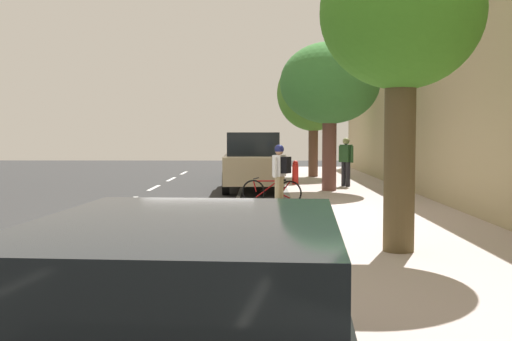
{
  "coord_description": "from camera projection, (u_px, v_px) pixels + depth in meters",
  "views": [
    {
      "loc": [
        1.46,
        -14.61,
        1.96
      ],
      "look_at": [
        1.27,
        1.49,
        1.0
      ],
      "focal_mm": 43.6,
      "sensor_mm": 36.0,
      "label": 1
    }
  ],
  "objects": [
    {
      "name": "ground",
      "position": [
        202.0,
        216.0,
        14.72
      ],
      "size": [
        59.92,
        59.92,
        0.0
      ],
      "primitive_type": "plane",
      "color": "#2A2A2A"
    },
    {
      "name": "sidewalk",
      "position": [
        376.0,
        213.0,
        14.66
      ],
      "size": [
        3.77,
        37.45,
        0.17
      ],
      "primitive_type": "cube",
      "color": "#B6A59F",
      "rests_on": "ground"
    },
    {
      "name": "curb_edge",
      "position": [
        293.0,
        213.0,
        14.68
      ],
      "size": [
        0.16,
        37.45,
        0.17
      ],
      "primitive_type": "cube",
      "color": "gray",
      "rests_on": "ground"
    },
    {
      "name": "lane_stripe_centre",
      "position": [
        88.0,
        221.0,
        13.92
      ],
      "size": [
        0.14,
        35.8,
        0.01
      ],
      "color": "white",
      "rests_on": "ground"
    },
    {
      "name": "lane_stripe_bike_edge",
      "position": [
        231.0,
        216.0,
        14.71
      ],
      "size": [
        0.12,
        37.45,
        0.01
      ],
      "primitive_type": "cube",
      "color": "white",
      "rests_on": "ground"
    },
    {
      "name": "building_facade",
      "position": [
        469.0,
        116.0,
        14.5
      ],
      "size": [
        0.5,
        37.45,
        4.73
      ],
      "primitive_type": "cube",
      "color": "tan",
      "rests_on": "ground"
    },
    {
      "name": "parked_suv_tan_second",
      "position": [
        253.0,
        161.0,
        21.22
      ],
      "size": [
        2.07,
        4.75,
        1.99
      ],
      "color": "tan",
      "rests_on": "ground"
    },
    {
      "name": "parked_sedan_green_mid",
      "position": [
        257.0,
        161.0,
        27.08
      ],
      "size": [
        1.95,
        4.46,
        1.52
      ],
      "color": "#1E512D",
      "rests_on": "ground"
    },
    {
      "name": "bicycle_at_curb",
      "position": [
        272.0,
        191.0,
        17.14
      ],
      "size": [
        1.66,
        0.6,
        0.73
      ],
      "color": "black",
      "rests_on": "ground"
    },
    {
      "name": "cyclist_with_backpack",
      "position": [
        280.0,
        169.0,
        16.64
      ],
      "size": [
        0.52,
        0.56,
        1.66
      ],
      "color": "#C6B284",
      "rests_on": "ground"
    },
    {
      "name": "street_tree_mid_block",
      "position": [
        401.0,
        18.0,
        9.27
      ],
      "size": [
        2.45,
        2.45,
        4.77
      ],
      "color": "brown",
      "rests_on": "sidewalk"
    },
    {
      "name": "street_tree_far_end",
      "position": [
        330.0,
        84.0,
        19.31
      ],
      "size": [
        3.11,
        3.11,
        4.63
      ],
      "color": "brown",
      "rests_on": "sidewalk"
    },
    {
      "name": "street_tree_corner",
      "position": [
        314.0,
        94.0,
        25.58
      ],
      "size": [
        3.01,
        3.01,
        5.0
      ],
      "color": "brown",
      "rests_on": "sidewalk"
    },
    {
      "name": "pedestrian_on_phone",
      "position": [
        346.0,
        159.0,
        20.97
      ],
      "size": [
        0.44,
        0.49,
        1.65
      ],
      "color": "black",
      "rests_on": "sidewalk"
    },
    {
      "name": "fire_hydrant",
      "position": [
        295.0,
        172.0,
        21.85
      ],
      "size": [
        0.22,
        0.22,
        0.84
      ],
      "color": "red",
      "rests_on": "sidewalk"
    }
  ]
}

